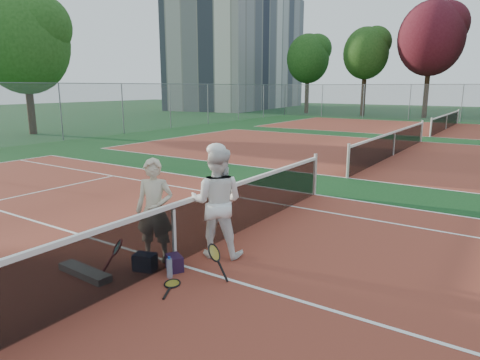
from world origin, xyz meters
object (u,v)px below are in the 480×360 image
Objects in this scene: net_main at (174,234)px; sports_bag_purple at (174,263)px; racket_black_held at (214,262)px; racket_spare at (172,284)px; sports_bag_navy at (145,262)px; player_a at (155,211)px; water_bottle at (169,268)px; apartment_block at (241,50)px; player_b at (217,202)px; racket_red at (118,256)px.

sports_bag_purple is (0.17, -0.20, -0.39)m from net_main.
racket_black_held is 0.68m from racket_spare.
sports_bag_navy is (-0.22, -0.44, -0.38)m from net_main.
player_a reaches higher than sports_bag_navy.
water_bottle is (0.51, 0.01, 0.02)m from sports_bag_navy.
sports_bag_navy is at bearing -58.00° from apartment_block.
apartment_block reaches higher than net_main.
sports_bag_navy is at bearing -116.92° from net_main.
racket_black_held is 1.17m from sports_bag_navy.
net_main is 0.50× the size of apartment_block.
player_b is (0.35, 0.69, 0.42)m from net_main.
net_main is 32.60× the size of sports_bag_navy.
apartment_block is 11.79× the size of player_b.
net_main is 0.92m from racket_black_held.
net_main is at bearing -16.92° from player_a.
player_a is 1.30m from racket_spare.
player_b is 1.79m from racket_red.
net_main reaches higher than racket_red.
racket_spare is at bearing -48.33° from racket_red.
player_a is 5.09× the size of sports_bag_navy.
sports_bag_purple is at bearing 55.27° from player_b.
racket_black_held is at bearing -67.54° from racket_spare.
sports_bag_navy is 1.11× the size of sports_bag_purple.
water_bottle is (0.80, 0.29, -0.11)m from racket_red.
water_bottle is at bearing 63.60° from player_b.
player_a is at bearing 165.05° from sports_bag_purple.
net_main is at bearing 63.08° from sports_bag_navy.
apartment_block is at bearing 122.51° from sports_bag_purple.
net_main is at bearing 123.58° from water_bottle.
player_a is 1.37m from racket_black_held.
player_b is at bearing 86.94° from water_bottle.
sports_bag_navy reaches higher than sports_bag_purple.
racket_spare is (-0.40, -0.49, -0.26)m from racket_black_held.
player_a is 5.71× the size of water_bottle.
racket_spare is at bearing 44.11° from racket_black_held.
sports_bag_purple is (0.40, 0.24, -0.01)m from sports_bag_navy.
water_bottle is at bearing 0.73° from sports_bag_navy.
player_a is 2.86× the size of racket_spare.
racket_black_held is at bearing -6.50° from net_main.
racket_spare is (28.48, -44.59, -7.49)m from apartment_block.
water_bottle is at bearing -63.47° from sports_bag_purple.
racket_spare is at bearing -38.47° from water_bottle.
net_main is at bearing -12.70° from racket_black_held.
apartment_block is at bearing 95.60° from player_a.
player_b is at bearing -62.18° from racket_black_held.
net_main is 0.92m from racket_red.
racket_red is at bearing -129.73° from player_a.
sports_bag_navy is at bearing 50.53° from racket_spare.
sports_bag_purple is at bearing -41.47° from player_a.
sports_bag_purple is at bearing 10.63° from racket_spare.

